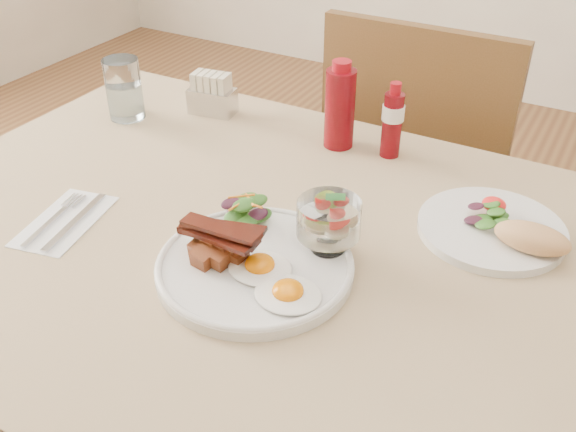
% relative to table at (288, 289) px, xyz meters
% --- Properties ---
extents(table, '(1.33, 0.88, 0.75)m').
position_rel_table_xyz_m(table, '(0.00, 0.00, 0.00)').
color(table, brown).
rests_on(table, ground).
extents(chair_far, '(0.42, 0.42, 0.93)m').
position_rel_table_xyz_m(chair_far, '(0.00, 0.66, -0.14)').
color(chair_far, brown).
rests_on(chair_far, ground).
extents(main_plate, '(0.28, 0.28, 0.02)m').
position_rel_table_xyz_m(main_plate, '(-0.01, -0.08, 0.10)').
color(main_plate, silver).
rests_on(main_plate, table).
extents(fried_eggs, '(0.17, 0.13, 0.03)m').
position_rel_table_xyz_m(fried_eggs, '(0.04, -0.10, 0.11)').
color(fried_eggs, white).
rests_on(fried_eggs, main_plate).
extents(bacon_potato_pile, '(0.13, 0.08, 0.06)m').
position_rel_table_xyz_m(bacon_potato_pile, '(-0.06, -0.10, 0.13)').
color(bacon_potato_pile, brown).
rests_on(bacon_potato_pile, main_plate).
extents(side_salad, '(0.08, 0.07, 0.04)m').
position_rel_table_xyz_m(side_salad, '(-0.07, 0.00, 0.12)').
color(side_salad, '#204913').
rests_on(side_salad, main_plate).
extents(fruit_cup, '(0.09, 0.09, 0.09)m').
position_rel_table_xyz_m(fruit_cup, '(0.07, 0.00, 0.16)').
color(fruit_cup, white).
rests_on(fruit_cup, main_plate).
extents(second_plate, '(0.23, 0.22, 0.06)m').
position_rel_table_xyz_m(second_plate, '(0.27, 0.17, 0.10)').
color(second_plate, silver).
rests_on(second_plate, table).
extents(ketchup_bottle, '(0.06, 0.06, 0.17)m').
position_rel_table_xyz_m(ketchup_bottle, '(-0.07, 0.33, 0.17)').
color(ketchup_bottle, '#5E050B').
rests_on(ketchup_bottle, table).
extents(hot_sauce_bottle, '(0.05, 0.05, 0.14)m').
position_rel_table_xyz_m(hot_sauce_bottle, '(0.03, 0.34, 0.16)').
color(hot_sauce_bottle, '#5E050B').
rests_on(hot_sauce_bottle, table).
extents(sugar_caddy, '(0.10, 0.07, 0.09)m').
position_rel_table_xyz_m(sugar_caddy, '(-0.36, 0.33, 0.13)').
color(sugar_caddy, silver).
rests_on(sugar_caddy, table).
extents(water_glass, '(0.07, 0.07, 0.12)m').
position_rel_table_xyz_m(water_glass, '(-0.50, 0.23, 0.14)').
color(water_glass, white).
rests_on(water_glass, table).
extents(napkin_cutlery, '(0.13, 0.19, 0.01)m').
position_rel_table_xyz_m(napkin_cutlery, '(-0.33, -0.12, 0.09)').
color(napkin_cutlery, white).
rests_on(napkin_cutlery, table).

